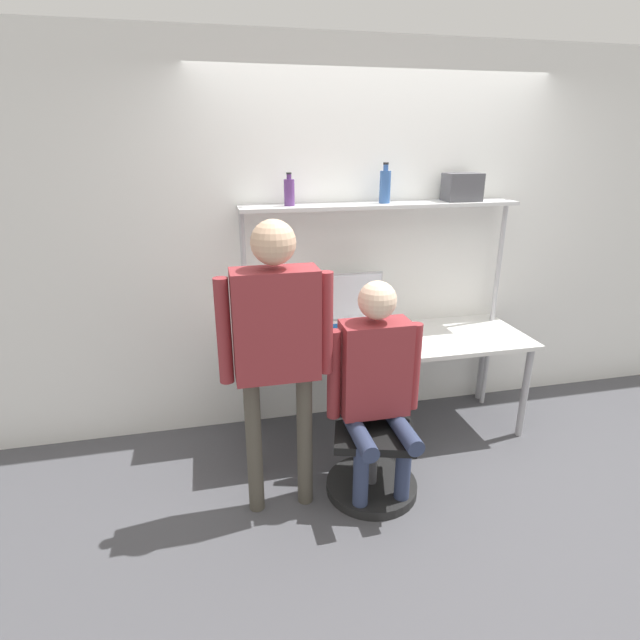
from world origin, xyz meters
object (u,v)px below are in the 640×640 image
Objects in this scene: laptop at (349,345)px; storage_box at (462,187)px; person_seated at (376,377)px; bottle_blue at (385,186)px; bottle_purple at (289,192)px; monitor at (348,301)px; office_chair at (372,449)px; person_standing at (276,335)px; cell_phone at (389,347)px.

laptop is 1.37m from storage_box.
laptop is 0.25× the size of person_seated.
bottle_purple is (-0.65, 0.00, -0.02)m from bottle_blue.
monitor is 1.05m from office_chair.
person_standing reaches higher than monitor.
storage_box is at bearing 42.70° from office_chair.
person_standing is 6.39× the size of bottle_blue.
bottle_purple reaches higher than laptop.
cell_phone is 0.70m from office_chair.
bottle_purple reaches higher than office_chair.
monitor reaches higher than office_chair.
person_seated is at bearing -94.24° from monitor.
laptop is 0.68m from office_chair.
storage_box is at bearing 2.37° from monitor.
monitor is at bearing -177.63° from storage_box.
bottle_blue is (0.05, 0.35, 1.03)m from cell_phone.
bottle_blue is at bearing 7.62° from monitor.
person_seated is (-0.01, -0.05, 0.51)m from office_chair.
person_standing reaches higher than laptop.
bottle_blue is at bearing 43.83° from person_standing.
cell_phone is 0.17× the size of office_chair.
monitor reaches higher than laptop.
office_chair is 3.40× the size of bottle_blue.
monitor is 0.86m from bottle_purple.
bottle_purple is (-0.35, 0.81, 1.47)m from office_chair.
laptop is 0.29m from cell_phone.
bottle_blue reaches higher than monitor.
bottle_purple reaches higher than cell_phone.
person_standing is 1.80m from storage_box.
cell_phone is 0.60× the size of storage_box.
bottle_purple reaches higher than person_standing.
bottle_blue reaches higher than person_standing.
cell_phone is 0.72× the size of bottle_purple.
person_seated is at bearing -136.10° from storage_box.
storage_box reaches higher than office_chair.
cell_phone is at bearing 1.81° from laptop.
person_seated is 6.39× the size of bottle_purple.
person_seated is at bearing -117.86° from cell_phone.
cell_phone is at bearing -150.47° from storage_box.
bottle_purple is at bearing 149.74° from cell_phone.
person_standing is 1.09m from bottle_purple.
bottle_purple is at bearing 131.20° from laptop.
bottle_purple is at bearing 111.65° from person_seated.
storage_box is at bearing 30.22° from person_standing.
bottle_blue is 0.65m from bottle_purple.
storage_box is at bearing 43.90° from person_seated.
cell_phone is at bearing 60.91° from office_chair.
storage_box reaches higher than laptop.
bottle_blue reaches higher than office_chair.
person_seated is 1.32m from bottle_purple.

